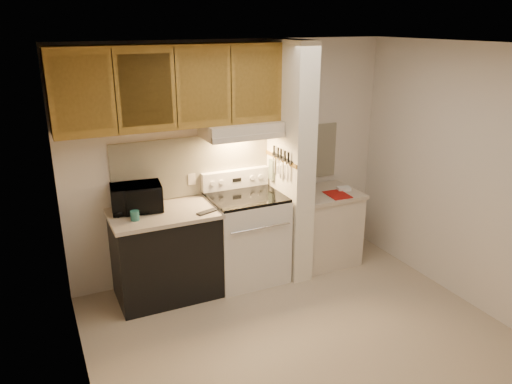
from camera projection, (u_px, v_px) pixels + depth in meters
floor at (299, 333)px, 4.50m from camera, size 3.60×3.60×0.00m
ceiling at (308, 45)px, 3.69m from camera, size 3.60×3.60×0.00m
wall_back at (233, 160)px, 5.38m from camera, size 3.60×2.50×0.02m
wall_left at (72, 243)px, 3.37m from camera, size 0.02×3.00×2.50m
wall_right at (464, 176)px, 4.82m from camera, size 0.02×3.00×2.50m
backsplash at (233, 161)px, 5.37m from camera, size 2.60×0.02×0.63m
range_body at (246, 239)px, 5.34m from camera, size 0.76×0.65×0.92m
oven_window at (259, 247)px, 5.06m from camera, size 0.50×0.01×0.30m
oven_handle at (261, 228)px, 4.95m from camera, size 0.65×0.02×0.02m
cooktop at (246, 197)px, 5.19m from camera, size 0.74×0.64×0.03m
range_backguard at (235, 179)px, 5.39m from camera, size 0.76×0.08×0.20m
range_display at (237, 180)px, 5.36m from camera, size 0.10×0.01×0.04m
range_knob_left_outer at (212, 183)px, 5.24m from camera, size 0.05×0.02×0.05m
range_knob_left_inner at (221, 182)px, 5.28m from camera, size 0.05×0.02×0.05m
range_knob_right_inner at (252, 178)px, 5.43m from camera, size 0.05×0.02×0.05m
range_knob_right_outer at (260, 177)px, 5.47m from camera, size 0.05×0.02×0.05m
dishwasher_front at (166, 256)px, 5.01m from camera, size 1.00×0.63×0.87m
left_countertop at (163, 214)px, 4.86m from camera, size 1.04×0.67×0.04m
spoon_rest at (207, 212)px, 4.83m from camera, size 0.22×0.13×0.01m
teal_jar at (135, 216)px, 4.63m from camera, size 0.08×0.08×0.09m
outlet at (192, 179)px, 5.21m from camera, size 0.08×0.01×0.12m
microwave at (136, 198)px, 4.84m from camera, size 0.51×0.38×0.27m
partition_pillar at (290, 162)px, 5.28m from camera, size 0.22×0.70×2.50m
pillar_trim at (280, 159)px, 5.22m from camera, size 0.01×0.70×0.04m
knife_strip at (282, 158)px, 5.17m from camera, size 0.02×0.42×0.04m
knife_blade_a at (288, 172)px, 5.06m from camera, size 0.01×0.03×0.16m
knife_handle_a at (288, 157)px, 5.01m from camera, size 0.02×0.02×0.10m
knife_blade_b at (285, 171)px, 5.13m from camera, size 0.01×0.04×0.18m
knife_handle_b at (285, 156)px, 5.08m from camera, size 0.02×0.02×0.10m
knife_blade_c at (281, 169)px, 5.21m from camera, size 0.01×0.04×0.20m
knife_handle_c at (281, 154)px, 5.15m from camera, size 0.02×0.02×0.10m
knife_blade_d at (278, 166)px, 5.26m from camera, size 0.01×0.04×0.16m
knife_handle_d at (278, 152)px, 5.21m from camera, size 0.02×0.02×0.10m
knife_blade_e at (274, 164)px, 5.35m from camera, size 0.01×0.04×0.18m
knife_handle_e at (274, 150)px, 5.29m from camera, size 0.02×0.02×0.10m
oven_mitt at (272, 170)px, 5.41m from camera, size 0.03×0.09×0.22m
right_cab_base at (323, 228)px, 5.74m from camera, size 0.70×0.60×0.81m
right_countertop at (325, 194)px, 5.60m from camera, size 0.74×0.64×0.04m
red_folder at (337, 195)px, 5.49m from camera, size 0.24×0.31×0.01m
white_box at (344, 189)px, 5.64m from camera, size 0.17×0.13×0.04m
range_hood at (241, 129)px, 5.07m from camera, size 0.78×0.44×0.15m
hood_lip at (249, 138)px, 4.90m from camera, size 0.78×0.04×0.06m
upper_cabinets at (171, 87)px, 4.68m from camera, size 2.18×0.33×0.77m
cab_door_a at (82, 94)px, 4.22m from camera, size 0.46×0.01×0.63m
cab_gap_a at (115, 92)px, 4.32m from camera, size 0.01×0.01×0.73m
cab_door_b at (146, 90)px, 4.43m from camera, size 0.46×0.01×0.63m
cab_gap_b at (176, 89)px, 4.54m from camera, size 0.01×0.01×0.73m
cab_door_c at (204, 87)px, 4.65m from camera, size 0.46×0.01×0.63m
cab_gap_c at (231, 85)px, 4.76m from camera, size 0.01×0.01×0.73m
cab_door_d at (257, 84)px, 4.87m from camera, size 0.46×0.01×0.63m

